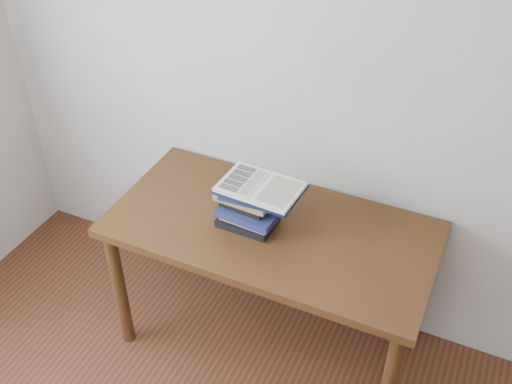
% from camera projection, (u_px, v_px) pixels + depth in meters
% --- Properties ---
extents(desk, '(1.40, 0.70, 0.75)m').
position_uv_depth(desk, '(271.00, 243.00, 2.62)').
color(desk, '#4D2913').
rests_on(desk, ground).
extents(book_stack, '(0.28, 0.20, 0.19)m').
position_uv_depth(book_stack, '(248.00, 207.00, 2.52)').
color(book_stack, black).
rests_on(book_stack, desk).
extents(open_book, '(0.35, 0.25, 0.03)m').
position_uv_depth(open_book, '(261.00, 188.00, 2.45)').
color(open_book, black).
rests_on(open_book, book_stack).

